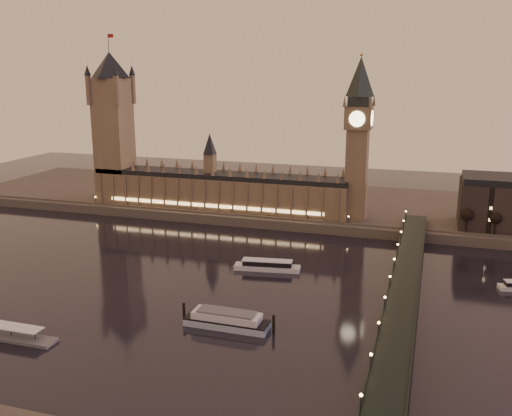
{
  "coord_description": "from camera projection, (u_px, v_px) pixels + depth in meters",
  "views": [
    {
      "loc": [
        100.53,
        -238.15,
        101.6
      ],
      "look_at": [
        14.2,
        35.0,
        30.65
      ],
      "focal_mm": 40.0,
      "sensor_mm": 36.0,
      "label": 1
    }
  ],
  "objects": [
    {
      "name": "westminster_bridge",
      "position": [
        402.0,
        296.0,
        246.12
      ],
      "size": [
        13.2,
        260.0,
        15.3
      ],
      "color": "black",
      "rests_on": "ground"
    },
    {
      "name": "moored_barge",
      "position": [
        227.0,
        320.0,
        228.54
      ],
      "size": [
        39.77,
        9.95,
        7.29
      ],
      "rotation": [
        0.0,
        0.0,
        -0.01
      ],
      "color": "#9CB6C7",
      "rests_on": "ground"
    },
    {
      "name": "far_embankment",
      "position": [
        330.0,
        206.0,
        417.47
      ],
      "size": [
        560.0,
        130.0,
        6.0
      ],
      "primitive_type": "cube",
      "color": "#423D35",
      "rests_on": "ground"
    },
    {
      "name": "victoria_tower",
      "position": [
        113.0,
        119.0,
        405.53
      ],
      "size": [
        31.68,
        31.68,
        118.0
      ],
      "color": "brown",
      "rests_on": "ground"
    },
    {
      "name": "bare_tree_1",
      "position": [
        495.0,
        218.0,
        331.24
      ],
      "size": [
        6.65,
        6.65,
        13.51
      ],
      "color": "black",
      "rests_on": "ground"
    },
    {
      "name": "pontoon_pier",
      "position": [
        2.0,
        333.0,
        220.63
      ],
      "size": [
        46.15,
        7.69,
        12.31
      ],
      "color": "#595B5E",
      "rests_on": "ground"
    },
    {
      "name": "bare_tree_0",
      "position": [
        470.0,
        217.0,
        335.26
      ],
      "size": [
        6.65,
        6.65,
        13.51
      ],
      "color": "black",
      "rests_on": "ground"
    },
    {
      "name": "cruise_boat_a",
      "position": [
        267.0,
        266.0,
        292.98
      ],
      "size": [
        34.57,
        12.01,
        5.42
      ],
      "rotation": [
        0.0,
        0.0,
        0.14
      ],
      "color": "silver",
      "rests_on": "ground"
    },
    {
      "name": "big_ben",
      "position": [
        358.0,
        129.0,
        355.06
      ],
      "size": [
        17.68,
        17.68,
        104.0
      ],
      "color": "brown",
      "rests_on": "ground"
    },
    {
      "name": "ground",
      "position": [
        206.0,
        284.0,
        274.25
      ],
      "size": [
        700.0,
        700.0,
        0.0
      ],
      "primitive_type": "plane",
      "color": "black",
      "rests_on": "ground"
    },
    {
      "name": "palace_of_westminster",
      "position": [
        219.0,
        186.0,
        392.75
      ],
      "size": [
        180.0,
        26.62,
        52.0
      ],
      "color": "brown",
      "rests_on": "ground"
    }
  ]
}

